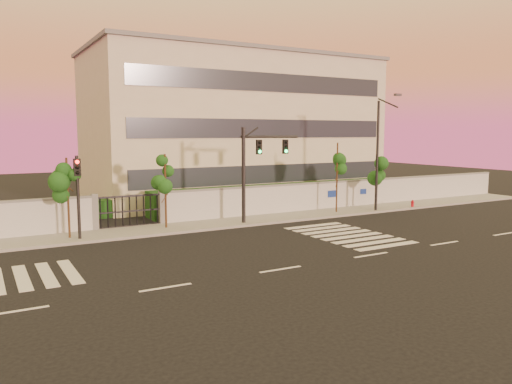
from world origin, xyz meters
The scene contains 14 objects.
ground centered at (0.00, 0.00, 0.00)m, with size 120.00×120.00×0.00m, color black.
sidewalk centered at (0.00, 10.50, 0.07)m, with size 60.00×3.00×0.15m, color gray.
perimeter_wall centered at (0.10, 12.00, 1.07)m, with size 60.00×0.36×2.20m.
hedge_row centered at (1.17, 14.74, 0.82)m, with size 41.00×4.25×1.80m.
institutional_building centered at (9.00, 21.99, 6.16)m, with size 24.40×12.40×12.25m.
road_markings centered at (-1.58, 3.76, 0.01)m, with size 57.00×7.62×0.02m.
street_tree_c centered at (-6.67, 10.32, 3.23)m, with size 1.40×1.11×4.39m.
street_tree_d centered at (-1.24, 10.55, 3.28)m, with size 1.47×1.17×4.45m.
street_tree_e centered at (11.12, 10.21, 3.67)m, with size 1.37×1.09×4.99m.
street_tree_f centered at (14.52, 9.96, 3.02)m, with size 1.56×1.25×4.10m.
traffic_signal_main centered at (4.24, 9.75, 3.80)m, with size 3.74×1.22×6.01m.
traffic_signal_secondary centered at (-6.26, 9.80, 2.86)m, with size 0.35×0.34×4.51m.
streetlight_east centered at (14.05, 9.23, 4.47)m, with size 0.49×1.99×8.27m.
fire_hydrant centered at (17.64, 9.33, 0.33)m, with size 0.26×0.25×0.67m.
Camera 1 is at (-10.88, -17.14, 5.67)m, focal length 35.00 mm.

